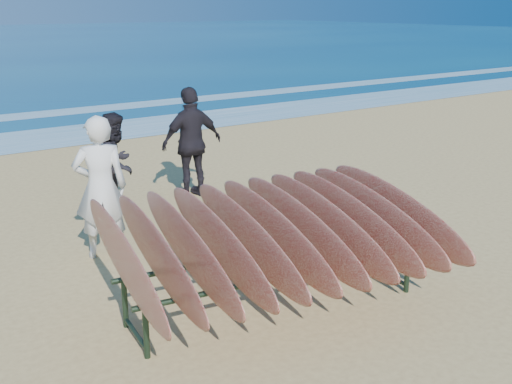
# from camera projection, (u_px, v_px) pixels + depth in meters

# --- Properties ---
(ground) EXTENTS (120.00, 120.00, 0.00)m
(ground) POSITION_uv_depth(u_px,v_px,m) (299.00, 291.00, 7.07)
(ground) COLOR tan
(ground) RESTS_ON ground
(foam_near) EXTENTS (160.00, 160.00, 0.00)m
(foam_near) POSITION_uv_depth(u_px,v_px,m) (23.00, 141.00, 14.84)
(foam_near) COLOR white
(foam_near) RESTS_ON ground
(surfboard_rack) EXTENTS (3.49, 2.92, 1.28)m
(surfboard_rack) POSITION_uv_depth(u_px,v_px,m) (275.00, 233.00, 6.44)
(surfboard_rack) COLOR #1D2E20
(surfboard_rack) RESTS_ON ground
(person_white) EXTENTS (0.76, 0.63, 1.78)m
(person_white) POSITION_uv_depth(u_px,v_px,m) (100.00, 187.00, 7.83)
(person_white) COLOR silver
(person_white) RESTS_ON ground
(person_dark_a) EXTENTS (0.95, 0.93, 1.54)m
(person_dark_a) POSITION_uv_depth(u_px,v_px,m) (116.00, 164.00, 9.47)
(person_dark_a) COLOR black
(person_dark_a) RESTS_ON ground
(person_dark_b) EXTENTS (1.06, 0.46, 1.79)m
(person_dark_b) POSITION_uv_depth(u_px,v_px,m) (192.00, 143.00, 10.33)
(person_dark_b) COLOR black
(person_dark_b) RESTS_ON ground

